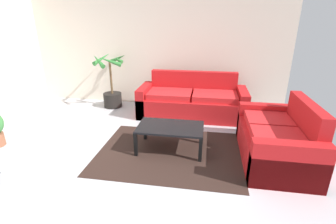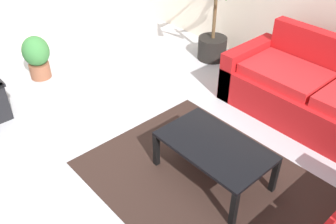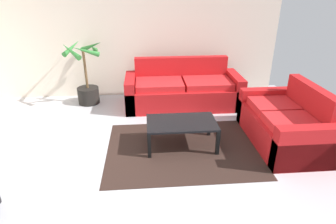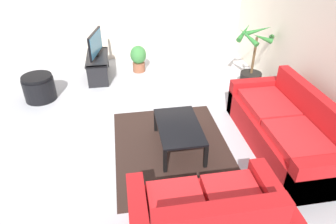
{
  "view_description": "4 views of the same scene",
  "coord_description": "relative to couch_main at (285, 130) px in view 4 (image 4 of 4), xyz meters",
  "views": [
    {
      "loc": [
        1.24,
        -2.69,
        1.96
      ],
      "look_at": [
        0.68,
        0.67,
        0.66
      ],
      "focal_mm": 26.16,
      "sensor_mm": 36.0,
      "label": 1
    },
    {
      "loc": [
        2.27,
        -1.23,
        2.55
      ],
      "look_at": [
        0.25,
        0.58,
        0.6
      ],
      "focal_mm": 38.99,
      "sensor_mm": 36.0,
      "label": 2
    },
    {
      "loc": [
        0.2,
        -2.92,
        2.25
      ],
      "look_at": [
        0.49,
        0.6,
        0.63
      ],
      "focal_mm": 30.19,
      "sensor_mm": 36.0,
      "label": 3
    },
    {
      "loc": [
        4.22,
        -0.01,
        2.9
      ],
      "look_at": [
        0.34,
        0.64,
        0.42
      ],
      "focal_mm": 32.31,
      "sensor_mm": 36.0,
      "label": 4
    }
  ],
  "objects": [
    {
      "name": "ground_plane",
      "position": [
        -0.93,
        -2.28,
        -0.3
      ],
      "size": [
        6.6,
        6.6,
        0.0
      ],
      "primitive_type": "plane",
      "color": "#B2B2B7"
    },
    {
      "name": "wall_back",
      "position": [
        -0.93,
        0.72,
        1.05
      ],
      "size": [
        6.0,
        0.06,
        2.7
      ],
      "primitive_type": "cube",
      "color": "beige",
      "rests_on": "ground"
    },
    {
      "name": "wall_left",
      "position": [
        -3.93,
        -2.28,
        1.05
      ],
      "size": [
        0.06,
        6.0,
        2.7
      ],
      "primitive_type": "cube",
      "color": "beige",
      "rests_on": "ground"
    },
    {
      "name": "couch_main",
      "position": [
        0.0,
        0.0,
        0.0
      ],
      "size": [
        2.23,
        0.9,
        0.9
      ],
      "color": "red",
      "rests_on": "ground"
    },
    {
      "name": "couch_loveseat",
      "position": [
        1.35,
        -1.57,
        -0.0
      ],
      "size": [
        0.9,
        1.57,
        0.9
      ],
      "color": "red",
      "rests_on": "ground"
    },
    {
      "name": "tv_stand",
      "position": [
        -2.95,
        -2.79,
        0.0
      ],
      "size": [
        1.1,
        0.45,
        0.47
      ],
      "color": "black",
      "rests_on": "ground"
    },
    {
      "name": "tv",
      "position": [
        -2.95,
        -2.78,
        0.44
      ],
      "size": [
        0.85,
        0.23,
        0.53
      ],
      "color": "black",
      "rests_on": "tv_stand"
    },
    {
      "name": "coffee_table",
      "position": [
        -0.23,
        -1.55,
        0.05
      ],
      "size": [
        1.02,
        0.61,
        0.4
      ],
      "color": "black",
      "rests_on": "ground"
    },
    {
      "name": "area_rug",
      "position": [
        -0.23,
        -1.65,
        -0.3
      ],
      "size": [
        2.2,
        1.7,
        0.01
      ],
      "primitive_type": "cube",
      "color": "black",
      "rests_on": "ground"
    },
    {
      "name": "potted_palm",
      "position": [
        -1.9,
        0.26,
        0.15
      ],
      "size": [
        0.78,
        0.8,
        1.25
      ],
      "color": "black",
      "rests_on": "ground"
    },
    {
      "name": "potted_plant_small",
      "position": [
        -3.08,
        -1.9,
        0.02
      ],
      "size": [
        0.36,
        0.36,
        0.59
      ],
      "color": "brown",
      "rests_on": "ground"
    },
    {
      "name": "ottoman",
      "position": [
        -2.12,
        -3.86,
        -0.06
      ],
      "size": [
        0.58,
        0.58,
        0.49
      ],
      "color": "black",
      "rests_on": "ground"
    }
  ]
}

